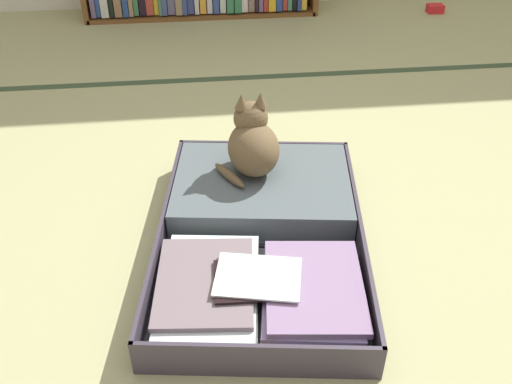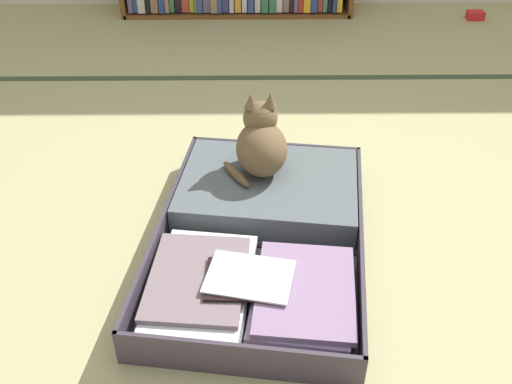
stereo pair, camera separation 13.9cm
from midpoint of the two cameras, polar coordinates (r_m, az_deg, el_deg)
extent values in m
plane|color=tan|center=(1.89, 0.51, -5.25)|extent=(10.00, 10.00, 0.00)
cube|color=#384A2F|center=(2.95, -2.41, 11.21)|extent=(4.80, 0.05, 0.00)
cube|color=brown|center=(3.85, -6.41, 17.31)|extent=(1.40, 0.28, 0.02)
cube|color=#3D3643|center=(1.69, -2.09, -11.16)|extent=(0.69, 0.56, 0.01)
cube|color=#3D3643|center=(1.50, -2.65, -16.41)|extent=(0.63, 0.10, 0.12)
cube|color=#3D3643|center=(1.70, -12.79, -9.50)|extent=(0.08, 0.48, 0.12)
cube|color=#3D3643|center=(1.67, 8.77, -10.02)|extent=(0.08, 0.48, 0.12)
cube|color=#535457|center=(1.68, -2.09, -10.93)|extent=(0.67, 0.54, 0.01)
cube|color=#3D3643|center=(2.05, -1.34, -1.19)|extent=(0.69, 0.56, 0.01)
cube|color=#3D3643|center=(2.21, -1.09, 3.61)|extent=(0.63, 0.10, 0.12)
cube|color=#3D3643|center=(2.05, -10.06, 0.13)|extent=(0.08, 0.48, 0.12)
cube|color=#3D3643|center=(2.03, 7.45, -0.13)|extent=(0.08, 0.48, 0.12)
cube|color=#535457|center=(2.04, -1.35, -0.96)|extent=(0.67, 0.54, 0.01)
cylinder|color=black|center=(1.85, -1.68, -5.42)|extent=(0.61, 0.10, 0.02)
cube|color=silver|center=(1.69, -7.08, -10.39)|extent=(0.31, 0.40, 0.01)
cube|color=silver|center=(1.67, -6.98, -10.25)|extent=(0.31, 0.39, 0.02)
cube|color=white|center=(1.67, -7.04, -9.34)|extent=(0.32, 0.45, 0.02)
cube|color=slate|center=(1.66, -7.51, -8.86)|extent=(0.30, 0.37, 0.02)
cube|color=black|center=(1.67, 3.17, -10.69)|extent=(0.32, 0.43, 0.02)
cube|color=slate|center=(1.65, 3.05, -10.42)|extent=(0.32, 0.39, 0.02)
cube|color=#8975A5|center=(1.64, 3.04, -9.91)|extent=(0.32, 0.40, 0.02)
cube|color=gray|center=(1.63, 3.35, -9.34)|extent=(0.31, 0.39, 0.02)
cube|color=silver|center=(1.63, -2.27, -8.44)|extent=(0.27, 0.22, 0.01)
cube|color=black|center=(1.63, -3.06, -8.72)|extent=(0.21, 0.18, 0.01)
cube|color=#535E61|center=(2.01, -1.37, 0.14)|extent=(0.66, 0.53, 0.11)
torus|color=white|center=(1.96, -1.57, 0.90)|extent=(0.11, 0.11, 0.01)
cylinder|color=black|center=(2.21, -5.62, 3.49)|extent=(0.02, 0.02, 0.11)
cylinder|color=black|center=(2.20, 3.44, 3.37)|extent=(0.02, 0.02, 0.11)
cube|color=yellow|center=(1.54, -8.29, -16.39)|extent=(0.03, 0.01, 0.02)
cube|color=white|center=(1.47, 0.68, -15.41)|extent=(0.04, 0.01, 0.02)
cube|color=#3A8D36|center=(1.48, 3.23, -15.43)|extent=(0.04, 0.01, 0.02)
cube|color=yellow|center=(1.49, -2.51, -15.86)|extent=(0.04, 0.01, 0.03)
ellipsoid|color=brown|center=(1.97, -2.26, 4.24)|extent=(0.19, 0.24, 0.18)
ellipsoid|color=brown|center=(2.04, -2.51, 4.21)|extent=(0.13, 0.09, 0.10)
sphere|color=brown|center=(1.97, -2.56, 7.25)|extent=(0.12, 0.12, 0.12)
cone|color=brown|center=(1.93, -1.63, 9.07)|extent=(0.04, 0.04, 0.05)
cone|color=brown|center=(1.93, -3.56, 8.89)|extent=(0.04, 0.04, 0.05)
sphere|color=gold|center=(2.01, -2.17, 8.14)|extent=(0.02, 0.02, 0.02)
sphere|color=gold|center=(2.00, -3.39, 8.02)|extent=(0.02, 0.02, 0.02)
ellipsoid|color=brown|center=(1.97, -4.68, 1.61)|extent=(0.11, 0.16, 0.03)
cube|color=red|center=(3.98, 16.29, 16.98)|extent=(0.10, 0.07, 0.05)
camera|label=1|loc=(0.07, -92.30, -1.69)|focal=40.50mm
camera|label=2|loc=(0.07, 87.70, 1.69)|focal=40.50mm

